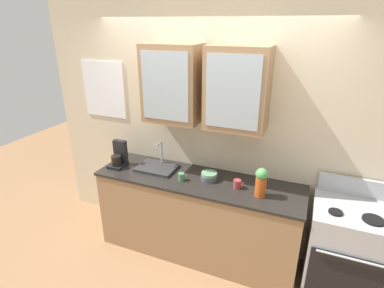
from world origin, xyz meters
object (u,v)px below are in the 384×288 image
at_px(stove_range, 343,251).
at_px(vase, 261,181).
at_px(cup_near_sink, 182,177).
at_px(coffee_maker, 119,157).
at_px(cup_near_bowls, 237,184).
at_px(bowl_stack, 209,176).
at_px(sink_faucet, 157,167).

distance_m(stove_range, vase, 1.01).
relative_size(vase, cup_near_sink, 2.94).
bearing_deg(stove_range, coffee_maker, -179.01).
bearing_deg(cup_near_sink, cup_near_bowls, 6.56).
distance_m(vase, cup_near_bowls, 0.26).
height_order(stove_range, bowl_stack, stove_range).
xyz_separation_m(cup_near_sink, coffee_maker, (-0.80, 0.04, 0.07)).
bearing_deg(coffee_maker, cup_near_bowls, 0.92).
bearing_deg(cup_near_sink, vase, 0.46).
bearing_deg(stove_range, cup_near_bowls, -178.91).
xyz_separation_m(vase, coffee_maker, (-1.61, 0.04, -0.04)).
height_order(vase, cup_near_sink, vase).
relative_size(bowl_stack, vase, 0.61).
bearing_deg(vase, stove_range, 5.67).
bearing_deg(vase, sink_faucet, 173.97).
relative_size(sink_faucet, cup_near_sink, 4.35).
xyz_separation_m(sink_faucet, bowl_stack, (0.62, -0.01, 0.02)).
bearing_deg(coffee_maker, sink_faucet, 11.04).
height_order(bowl_stack, vase, vase).
bearing_deg(sink_faucet, vase, -6.03).
xyz_separation_m(stove_range, bowl_stack, (-1.34, 0.04, 0.50)).
distance_m(cup_near_bowls, coffee_maker, 1.37).
xyz_separation_m(vase, cup_near_bowls, (-0.23, 0.06, -0.11)).
height_order(bowl_stack, cup_near_sink, bowl_stack).
distance_m(sink_faucet, bowl_stack, 0.62).
relative_size(cup_near_bowls, coffee_maker, 0.39).
xyz_separation_m(sink_faucet, cup_near_sink, (0.36, -0.13, 0.02)).
xyz_separation_m(sink_faucet, vase, (1.17, -0.12, 0.13)).
bearing_deg(coffee_maker, stove_range, 0.99).
bearing_deg(cup_near_sink, stove_range, 3.05).
distance_m(bowl_stack, coffee_maker, 1.06).
bearing_deg(bowl_stack, coffee_maker, -175.83).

